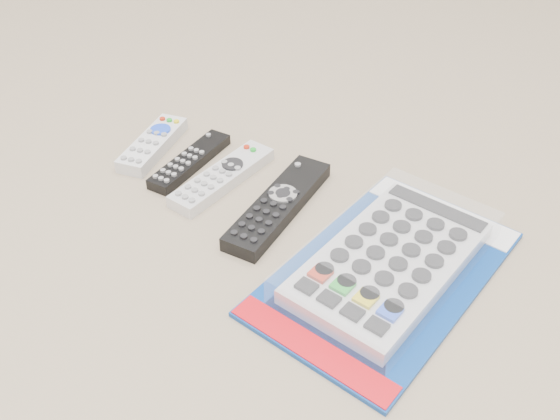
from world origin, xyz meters
The scene contains 5 objects.
remote_small_grey centered at (-0.22, 0.07, 0.01)m, with size 0.07×0.15×0.02m.
remote_slim_black centered at (-0.15, 0.07, 0.01)m, with size 0.04×0.16×0.02m.
remote_silver_dvd centered at (-0.08, 0.05, 0.01)m, with size 0.07×0.18×0.02m.
remote_large_black centered at (0.02, 0.04, 0.01)m, with size 0.06×0.21×0.02m.
jumbo_remote_packaged centered at (0.19, 0.00, 0.02)m, with size 0.25×0.36×0.04m.
Camera 1 is at (0.35, -0.52, 0.52)m, focal length 40.00 mm.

